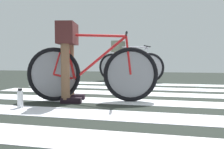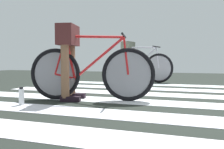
# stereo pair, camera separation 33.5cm
# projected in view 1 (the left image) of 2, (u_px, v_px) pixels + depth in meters

# --- Properties ---
(ground) EXTENTS (18.00, 14.00, 0.02)m
(ground) POSITION_uv_depth(u_px,v_px,m) (149.00, 96.00, 3.68)
(ground) COLOR black
(crosswalk_markings) EXTENTS (5.32, 4.25, 0.00)m
(crosswalk_markings) POSITION_uv_depth(u_px,v_px,m) (150.00, 98.00, 3.42)
(crosswalk_markings) COLOR silver
(crosswalk_markings) RESTS_ON ground
(bicycle_1_of_2) EXTENTS (1.71, 0.56, 0.93)m
(bicycle_1_of_2) POSITION_uv_depth(u_px,v_px,m) (92.00, 72.00, 3.13)
(bicycle_1_of_2) COLOR black
(bicycle_1_of_2) RESTS_ON ground
(cyclist_1_of_2) EXTENTS (0.38, 0.45, 1.03)m
(cyclist_1_of_2) POSITION_uv_depth(u_px,v_px,m) (68.00, 51.00, 3.13)
(cyclist_1_of_2) COLOR brown
(cyclist_1_of_2) RESTS_ON ground
(bicycle_2_of_2) EXTENTS (1.71, 0.56, 0.93)m
(bicycle_2_of_2) POSITION_uv_depth(u_px,v_px,m) (130.00, 66.00, 5.99)
(bicycle_2_of_2) COLOR black
(bicycle_2_of_2) RESTS_ON ground
(cyclist_2_of_2) EXTENTS (0.38, 0.45, 1.03)m
(cyclist_2_of_2) POSITION_uv_depth(u_px,v_px,m) (118.00, 55.00, 6.10)
(cyclist_2_of_2) COLOR brown
(cyclist_2_of_2) RESTS_ON ground
(water_bottle) EXTENTS (0.06, 0.06, 0.22)m
(water_bottle) POSITION_uv_depth(u_px,v_px,m) (20.00, 99.00, 2.72)
(water_bottle) COLOR silver
(water_bottle) RESTS_ON ground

